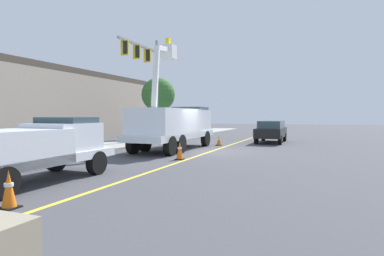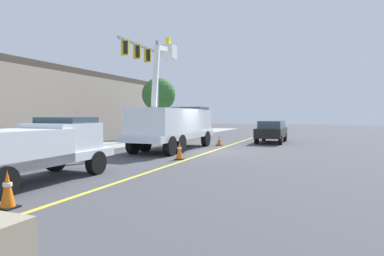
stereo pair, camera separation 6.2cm
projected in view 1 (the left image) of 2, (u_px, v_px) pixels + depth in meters
ground at (211, 152)px, 18.97m from camera, size 120.00×120.00×0.00m
sidewalk_far_side at (106, 146)px, 21.66m from camera, size 60.11×7.13×0.12m
lane_centre_stripe at (211, 152)px, 18.97m from camera, size 49.92×3.10×0.01m
utility_bucket_truck at (174, 123)px, 20.11m from camera, size 8.33×2.98×7.18m
service_pickup_truck at (34, 147)px, 10.22m from camera, size 5.71×2.45×2.06m
passing_minivan at (271, 130)px, 25.20m from camera, size 4.90×2.18×1.69m
traffic_cone_leading at (9, 190)px, 7.39m from camera, size 0.40×0.40×0.89m
traffic_cone_mid_front at (180, 150)px, 15.55m from camera, size 0.40×0.40×0.89m
traffic_cone_mid_rear at (219, 140)px, 22.84m from camera, size 0.40×0.40×0.72m
traffic_signal_mast at (147, 69)px, 24.57m from camera, size 5.48×0.75×8.11m
commercial_building_backdrop at (49, 105)px, 28.36m from camera, size 22.66×8.24×6.02m
street_tree_right at (158, 95)px, 29.67m from camera, size 3.07×3.07×5.54m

